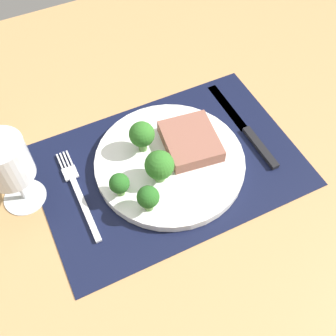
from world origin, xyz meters
TOP-DOWN VIEW (x-y plane):
  - ground_plane at (0.00, 0.00)cm, footprint 140.00×110.00cm
  - placemat at (0.00, 0.00)cm, footprint 45.29×30.92cm
  - plate at (0.00, 0.00)cm, footprint 26.24×26.24cm
  - steak at (4.64, 1.23)cm, footprint 10.34×11.54cm
  - broccoli_near_steak at (-3.19, -2.71)cm, footprint 4.87×4.87cm
  - broccoli_near_fork at (-7.18, -7.08)cm, footprint 3.59×3.59cm
  - broccoli_center at (-3.21, 4.21)cm, footprint 4.44×4.44cm
  - broccoli_front_edge at (-10.18, -2.56)cm, footprint 3.34×3.34cm
  - fork at (-16.39, 1.42)cm, footprint 2.40×19.20cm
  - knife at (16.36, 0.53)cm, footprint 1.80×23.00cm
  - wine_glass at (-24.71, 4.76)cm, footprint 7.36×7.36cm

SIDE VIEW (x-z plane):
  - ground_plane at x=0.00cm, z-range -3.00..0.00cm
  - placemat at x=0.00cm, z-range 0.00..0.30cm
  - fork at x=-16.39cm, z-range 0.30..0.80cm
  - knife at x=16.36cm, z-range 0.20..1.00cm
  - plate at x=0.00cm, z-range 0.30..1.90cm
  - steak at x=4.64cm, z-range 1.90..4.34cm
  - broccoli_front_edge at x=-10.18cm, z-range 2.35..6.89cm
  - broccoli_near_fork at x=-7.18cm, z-range 2.45..7.53cm
  - broccoli_near_steak at x=-3.19cm, z-range 2.42..8.63cm
  - broccoli_center at x=-3.21cm, z-range 2.64..8.86cm
  - wine_glass at x=-24.71cm, z-range 2.63..16.94cm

